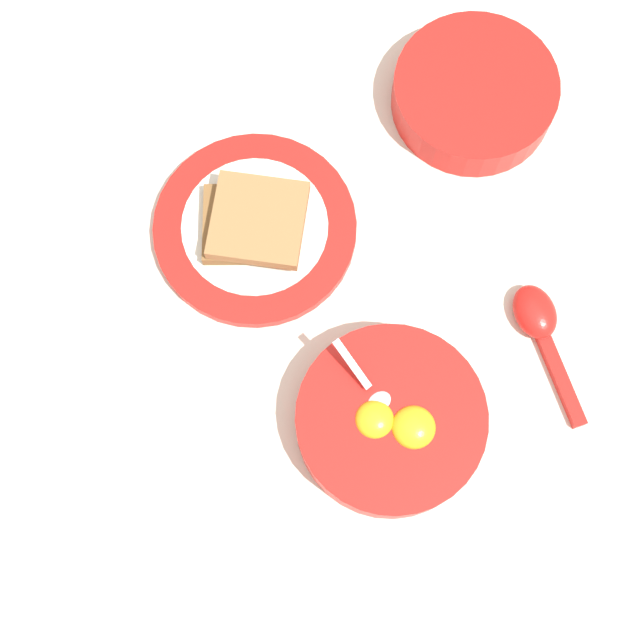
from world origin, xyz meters
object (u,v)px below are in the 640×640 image
object	(u,v)px
egg_bowl	(390,421)
soup_spoon	(540,325)
toast_sandwich	(254,222)
congee_bowl	(474,93)
toast_plate	(255,228)

from	to	relation	value
egg_bowl	soup_spoon	size ratio (longest dim) A/B	1.20
toast_sandwich	soup_spoon	world-z (taller)	toast_sandwich
toast_sandwich	congee_bowl	xyz separation A→B (m)	(0.27, -0.01, -0.01)
congee_bowl	toast_plate	bearing A→B (deg)	176.53
toast_sandwich	toast_plate	bearing A→B (deg)	57.98
toast_plate	congee_bowl	xyz separation A→B (m)	(0.27, -0.02, 0.02)
toast_plate	toast_sandwich	bearing A→B (deg)	-122.02
congee_bowl	soup_spoon	bearing A→B (deg)	-113.58
soup_spoon	congee_bowl	world-z (taller)	congee_bowl
toast_plate	egg_bowl	bearing A→B (deg)	-92.59
toast_sandwich	congee_bowl	world-z (taller)	toast_sandwich
egg_bowl	soup_spoon	world-z (taller)	egg_bowl
egg_bowl	congee_bowl	bearing A→B (deg)	38.57
soup_spoon	congee_bowl	distance (m)	0.25
egg_bowl	toast_sandwich	world-z (taller)	egg_bowl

